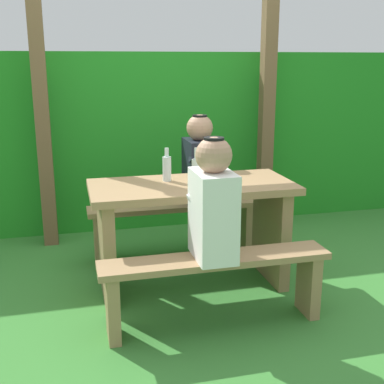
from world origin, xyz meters
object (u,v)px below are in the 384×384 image
(bench_far, at_px, (175,219))
(cell_phone, at_px, (200,178))
(person_white_shirt, at_px, (213,203))
(person_black_coat, at_px, (200,163))
(picnic_table, at_px, (192,217))
(bottle_left, at_px, (197,170))
(bottle_right, at_px, (167,168))
(drinking_glass, at_px, (219,175))
(bench_near, at_px, (216,277))

(bench_far, distance_m, cell_phone, 0.64)
(person_white_shirt, xyz_separation_m, person_black_coat, (0.23, 1.15, 0.00))
(picnic_table, bearing_deg, bottle_left, -60.50)
(person_black_coat, xyz_separation_m, bottle_right, (-0.36, -0.46, 0.07))
(person_white_shirt, relative_size, drinking_glass, 7.88)
(bottle_right, bearing_deg, picnic_table, -38.27)
(bench_far, distance_m, person_black_coat, 0.50)
(drinking_glass, bearing_deg, bottle_right, 165.31)
(bench_near, distance_m, bottle_left, 0.76)
(cell_phone, bearing_deg, bench_near, -69.12)
(drinking_glass, xyz_separation_m, bottle_right, (-0.35, 0.09, 0.05))
(bench_near, height_order, bottle_right, bottle_right)
(bottle_left, bearing_deg, person_black_coat, 73.05)
(person_white_shirt, height_order, bottle_left, person_white_shirt)
(picnic_table, relative_size, bottle_left, 5.52)
(bench_near, distance_m, person_black_coat, 1.26)
(bench_near, height_order, bench_far, same)
(person_white_shirt, relative_size, bottle_right, 3.08)
(bottle_right, distance_m, cell_phone, 0.26)
(bottle_right, bearing_deg, person_white_shirt, -79.33)
(drinking_glass, bearing_deg, bench_near, -108.40)
(bench_far, distance_m, bottle_right, 0.72)
(person_white_shirt, xyz_separation_m, bottle_left, (0.04, 0.54, 0.08))
(person_white_shirt, distance_m, bottle_right, 0.71)
(bottle_left, bearing_deg, bench_near, -92.31)
(drinking_glass, distance_m, cell_phone, 0.16)
(bench_far, bearing_deg, bottle_left, -87.98)
(bench_near, relative_size, bottle_left, 5.52)
(picnic_table, bearing_deg, bench_far, 90.00)
(bench_far, distance_m, bottle_left, 0.82)
(bench_far, bearing_deg, drinking_glass, -69.96)
(cell_phone, bearing_deg, bottle_right, -147.75)
(drinking_glass, relative_size, bottle_right, 0.39)
(bench_far, height_order, person_black_coat, person_black_coat)
(bench_near, distance_m, bottle_right, 0.89)
(person_white_shirt, distance_m, cell_phone, 0.72)
(picnic_table, height_order, bottle_left, bottle_left)
(bench_near, relative_size, cell_phone, 10.00)
(person_black_coat, height_order, drinking_glass, person_black_coat)
(picnic_table, bearing_deg, person_black_coat, 70.04)
(bottle_right, bearing_deg, bench_far, 71.85)
(bench_far, bearing_deg, picnic_table, -90.00)
(cell_phone, bearing_deg, picnic_table, -96.61)
(bench_far, relative_size, bottle_right, 5.99)
(bottle_left, bearing_deg, cell_phone, 67.20)
(bench_far, bearing_deg, bottle_right, -108.15)
(drinking_glass, xyz_separation_m, bottle_left, (-0.18, -0.07, 0.05))
(drinking_glass, height_order, bottle_left, bottle_left)
(picnic_table, height_order, person_black_coat, person_black_coat)
(bench_far, bearing_deg, bench_near, -90.00)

